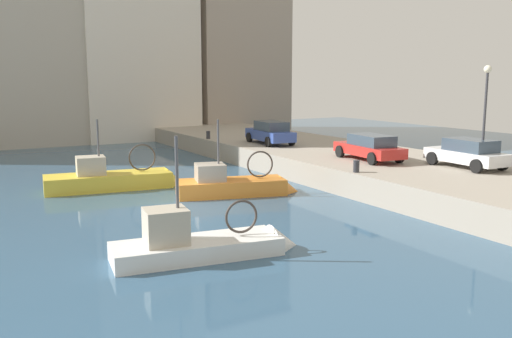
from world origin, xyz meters
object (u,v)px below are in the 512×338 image
(mooring_bollard_south, at_px, (356,166))
(parked_car_white, at_px, (468,153))
(parked_car_red, at_px, (370,147))
(quay_streetlamp, at_px, (486,100))
(fishing_boat_yellow, at_px, (116,186))
(fishing_boat_white, at_px, (208,251))
(fishing_boat_orange, at_px, (237,192))
(parked_car_blue, at_px, (270,132))
(mooring_bollard_mid, at_px, (208,135))

(mooring_bollard_south, bearing_deg, parked_car_white, -16.64)
(parked_car_red, bearing_deg, quay_streetlamp, -61.57)
(parked_car_red, bearing_deg, mooring_bollard_south, -139.83)
(parked_car_white, relative_size, mooring_bollard_south, 7.41)
(parked_car_white, xyz_separation_m, parked_car_red, (-2.43, 4.19, -0.02))
(fishing_boat_yellow, relative_size, parked_car_red, 1.56)
(fishing_boat_white, relative_size, quay_streetlamp, 1.27)
(fishing_boat_yellow, height_order, fishing_boat_orange, fishing_boat_orange)
(fishing_boat_white, height_order, fishing_boat_orange, fishing_boat_white)
(fishing_boat_yellow, xyz_separation_m, fishing_boat_orange, (4.59, -4.28, 0.01))
(parked_car_blue, relative_size, mooring_bollard_mid, 8.07)
(fishing_boat_yellow, distance_m, fishing_boat_orange, 6.27)
(fishing_boat_white, bearing_deg, parked_car_white, 9.71)
(mooring_bollard_south, xyz_separation_m, quay_streetlamp, (5.65, -2.29, 2.98))
(parked_car_red, bearing_deg, mooring_bollard_mid, 102.69)
(fishing_boat_white, xyz_separation_m, quay_streetlamp, (15.03, 1.88, 4.31))
(fishing_boat_yellow, distance_m, parked_car_red, 13.14)
(fishing_boat_yellow, xyz_separation_m, parked_car_white, (14.42, -9.26, 1.80))
(fishing_boat_orange, distance_m, parked_car_red, 7.65)
(fishing_boat_white, bearing_deg, fishing_boat_orange, 56.37)
(fishing_boat_white, xyz_separation_m, mooring_bollard_mid, (9.38, 20.17, 1.33))
(parked_car_red, relative_size, quay_streetlamp, 0.93)
(parked_car_white, xyz_separation_m, parked_car_blue, (-3.20, 12.89, 0.04))
(mooring_bollard_mid, bearing_deg, fishing_boat_yellow, -136.95)
(parked_car_blue, relative_size, mooring_bollard_south, 8.07)
(mooring_bollard_mid, xyz_separation_m, quay_streetlamp, (5.65, -18.29, 2.98))
(parked_car_blue, height_order, parked_car_red, parked_car_blue)
(parked_car_white, relative_size, parked_car_blue, 0.92)
(fishing_boat_orange, height_order, parked_car_white, fishing_boat_orange)
(quay_streetlamp, bearing_deg, parked_car_blue, 104.06)
(fishing_boat_yellow, relative_size, mooring_bollard_south, 12.77)
(parked_car_red, bearing_deg, fishing_boat_white, -151.53)
(parked_car_white, height_order, mooring_bollard_mid, parked_car_white)
(parked_car_blue, height_order, quay_streetlamp, quay_streetlamp)
(parked_car_red, bearing_deg, fishing_boat_yellow, 157.05)
(fishing_boat_white, xyz_separation_m, mooring_bollard_south, (9.38, 4.17, 1.33))
(parked_car_blue, distance_m, mooring_bollard_mid, 5.27)
(parked_car_white, distance_m, parked_car_red, 4.84)
(fishing_boat_yellow, distance_m, mooring_bollard_mid, 12.33)
(parked_car_blue, xyz_separation_m, mooring_bollard_south, (-2.26, -11.26, -0.48))
(fishing_boat_orange, distance_m, mooring_bollard_mid, 13.45)
(fishing_boat_orange, relative_size, parked_car_white, 1.49)
(fishing_boat_orange, xyz_separation_m, quay_streetlamp, (10.02, -5.64, 4.33))
(fishing_boat_orange, bearing_deg, quay_streetlamp, -29.38)
(parked_car_white, xyz_separation_m, mooring_bollard_mid, (-5.46, 17.63, -0.44))
(fishing_boat_orange, bearing_deg, mooring_bollard_mid, 70.92)
(parked_car_blue, relative_size, quay_streetlamp, 0.92)
(mooring_bollard_south, bearing_deg, fishing_boat_white, -156.02)
(mooring_bollard_south, height_order, mooring_bollard_mid, same)
(parked_car_blue, bearing_deg, mooring_bollard_mid, 115.47)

